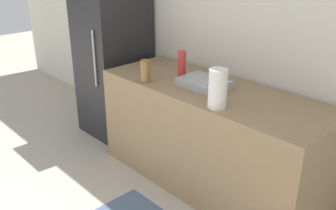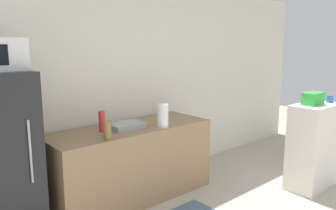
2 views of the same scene
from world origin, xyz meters
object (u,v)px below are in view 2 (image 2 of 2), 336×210
at_px(refrigerator, 0,159).
at_px(jar, 330,99).
at_px(basket, 313,99).
at_px(paper_towel_roll, 163,115).
at_px(bottle_tall, 102,121).
at_px(bottle_short, 107,130).

xyz_separation_m(refrigerator, jar, (3.52, -1.35, 0.34)).
height_order(basket, paper_towel_roll, basket).
xyz_separation_m(bottle_tall, paper_towel_roll, (0.62, -0.28, 0.02)).
relative_size(bottle_tall, jar, 2.46).
height_order(bottle_tall, basket, basket).
height_order(bottle_short, jar, jar).
distance_m(bottle_short, jar, 2.81).
distance_m(bottle_short, paper_towel_roll, 0.74).
height_order(bottle_short, basket, basket).
height_order(bottle_short, paper_towel_roll, paper_towel_roll).
height_order(basket, jar, basket).
relative_size(refrigerator, basket, 5.58).
xyz_separation_m(bottle_tall, basket, (2.18, -1.26, 0.17)).
relative_size(bottle_short, basket, 0.66).
bearing_deg(basket, paper_towel_roll, 147.85).
distance_m(basket, jar, 0.32).
bearing_deg(bottle_short, jar, -21.55).
relative_size(refrigerator, bottle_short, 8.41).
bearing_deg(paper_towel_roll, jar, -29.30).
relative_size(bottle_short, jar, 2.02).
bearing_deg(bottle_tall, bottle_short, -110.36).
bearing_deg(bottle_tall, refrigerator, 179.05).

